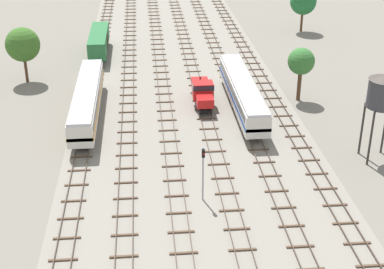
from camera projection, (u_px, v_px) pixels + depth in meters
The scene contains 17 objects.
ground_plane at pixel (178, 78), 85.68m from camera, with size 480.00×480.00×0.00m, color slate.
ballast_bed at pixel (178, 78), 85.68m from camera, with size 28.80×176.00×0.01m, color gray.
track_far_left at pixel (96, 77), 85.51m from camera, with size 2.40×126.00×0.29m.
track_left at pixel (129, 76), 85.91m from camera, with size 2.40×126.00×0.29m.
track_centre_left at pixel (162, 75), 86.32m from camera, with size 2.40×126.00×0.29m.
track_centre at pixel (194, 74), 86.72m from camera, with size 2.40×126.00×0.29m.
track_centre_right at pixel (226, 73), 87.13m from camera, with size 2.40×126.00×0.29m.
track_right at pixel (258, 72), 87.53m from camera, with size 2.40×126.00×0.29m.
passenger_coach_far_left_nearest at pixel (87, 98), 71.36m from camera, with size 2.96×22.00×3.80m.
passenger_coach_centre_right_near at pixel (242, 91), 73.51m from camera, with size 2.96×22.00×3.80m.
shunter_loco_centre_mid at pixel (202, 91), 75.27m from camera, with size 2.74×8.46×3.10m.
freight_boxcar_far_left_midfar at pixel (99, 41), 94.69m from camera, with size 2.87×14.00×3.60m.
water_tower at pixel (384, 92), 59.17m from camera, with size 3.58×3.58×9.69m.
signal_post_nearest at pixel (203, 168), 53.34m from camera, with size 0.28×0.47×5.63m.
lineside_tree_0 at pixel (303, 2), 106.44m from camera, with size 4.93×4.93×8.19m.
lineside_tree_1 at pixel (301, 62), 75.43m from camera, with size 3.60×3.60×7.33m.
lineside_tree_3 at pixel (23, 45), 81.67m from camera, with size 4.95×4.95×8.17m.
Camera 1 is at (-5.26, -24.73, 29.56)m, focal length 53.22 mm.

